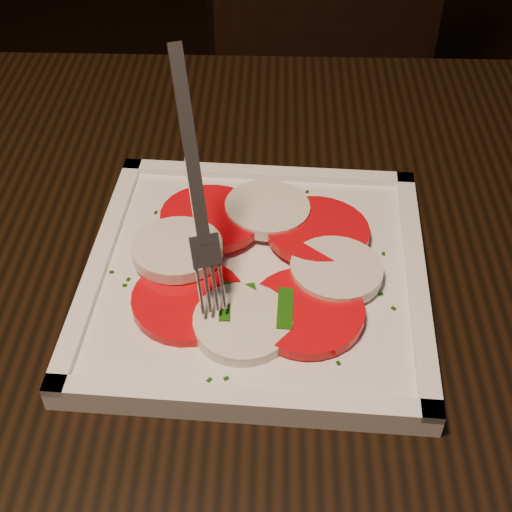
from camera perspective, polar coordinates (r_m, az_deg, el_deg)
name	(u,v)px	position (r m, az deg, el deg)	size (l,w,h in m)	color
table	(235,375)	(0.64, -1.65, -9.48)	(1.23, 0.85, 0.75)	black
chair	(349,92)	(1.26, 7.42, 12.90)	(0.55, 0.55, 0.93)	black
plate	(256,277)	(0.57, 0.00, -1.67)	(0.26, 0.26, 0.01)	white
caprese_salad	(256,262)	(0.55, -0.01, -0.48)	(0.22, 0.22, 0.02)	red
fork	(192,176)	(0.48, -5.13, 6.40)	(0.03, 0.08, 0.17)	white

